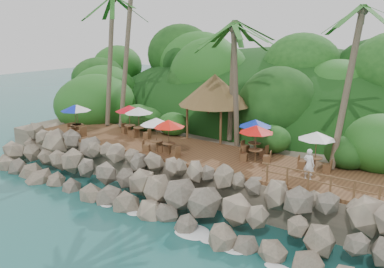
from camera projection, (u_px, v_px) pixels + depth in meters
The scene contains 11 objects.
ground at pixel (129, 215), 23.54m from camera, with size 140.00×140.00×0.00m, color #19514F.
land_base at pixel (260, 137), 35.92m from camera, with size 32.00×25.20×2.10m, color gray.
jungle_hill at pixel (294, 131), 42.10m from camera, with size 44.80×28.00×15.40m, color #143811.
seawall at pixel (152, 185), 24.83m from camera, with size 29.00×4.00×2.30m, color gray, non-canonical shape.
terrace at pixel (192, 152), 27.73m from camera, with size 26.00×5.00×0.20m, color brown.
jungle_foliage at pixel (255, 152), 35.39m from camera, with size 44.00×16.00×12.00m, color #143811, non-canonical shape.
foam_line at pixel (133, 213), 23.77m from camera, with size 25.20×0.80×0.06m.
palapa at pixel (215, 90), 30.03m from camera, with size 5.17×5.17×4.60m.
dining_clusters at pixel (167, 120), 28.02m from camera, with size 19.38×5.27×2.25m.
railing at pixel (331, 184), 20.23m from camera, with size 7.20×0.10×1.00m.
waiter at pixel (309, 165), 22.20m from camera, with size 0.62×0.41×1.71m, color white.
Camera 1 is at (15.38, -15.67, 10.22)m, focal length 39.84 mm.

